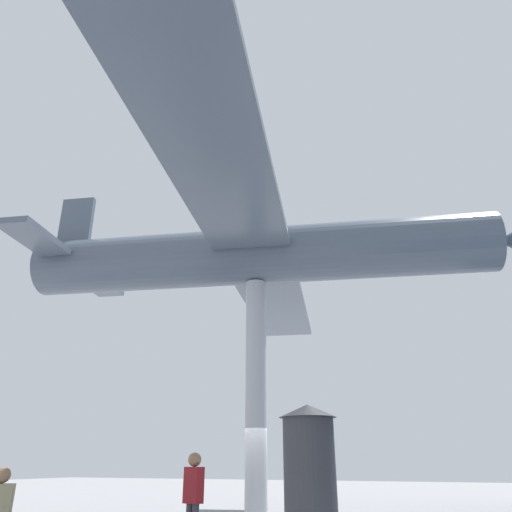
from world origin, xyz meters
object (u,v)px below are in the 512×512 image
at_px(info_kiosk, 310,490).
at_px(support_pylon_central, 256,397).
at_px(suspended_airplane, 264,255).
at_px(visitor_person, 193,493).

bearing_deg(info_kiosk, support_pylon_central, -150.14).
distance_m(suspended_airplane, info_kiosk, 8.42).
height_order(visitor_person, info_kiosk, info_kiosk).
height_order(support_pylon_central, visitor_person, support_pylon_central).
height_order(support_pylon_central, info_kiosk, support_pylon_central).
xyz_separation_m(suspended_airplane, visitor_person, (3.02, -0.44, -6.38)).
bearing_deg(info_kiosk, suspended_airplane, -152.46).
bearing_deg(support_pylon_central, info_kiosk, 29.86).
distance_m(visitor_person, info_kiosk, 3.71).
height_order(suspended_airplane, visitor_person, suspended_airplane).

